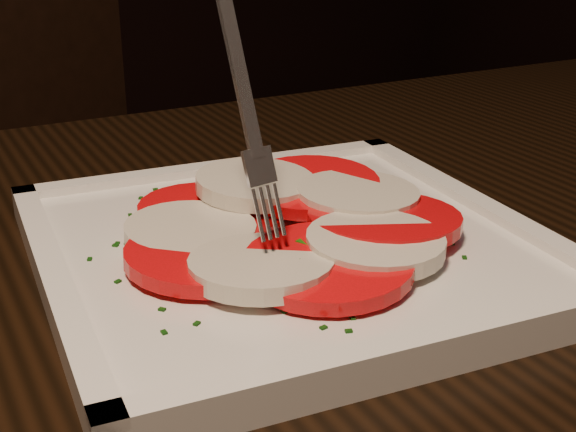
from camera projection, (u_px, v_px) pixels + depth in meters
The scene contains 5 objects.
table at pixel (377, 393), 0.53m from camera, with size 1.28×0.92×0.75m.
chair at pixel (66, 176), 1.28m from camera, with size 0.53×0.53×0.93m.
plate at pixel (288, 251), 0.48m from camera, with size 0.29×0.29×0.01m, color white.
caprese_salad at pixel (288, 224), 0.48m from camera, with size 0.21×0.23×0.03m.
fork at pixel (235, 87), 0.42m from camera, with size 0.02×0.06×0.15m, color white, non-canonical shape.
Camera 1 is at (-0.46, -0.10, 0.96)m, focal length 50.00 mm.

